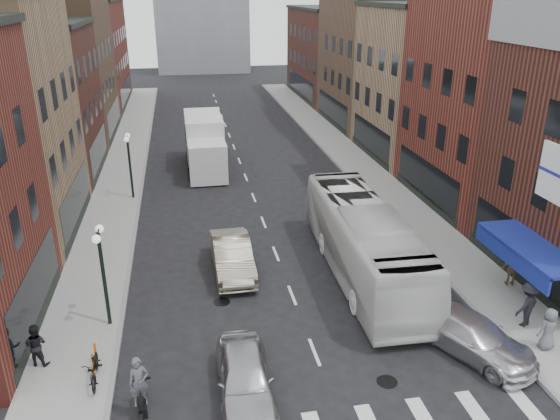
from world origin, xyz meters
The scene contains 27 objects.
ground centered at (0.00, 0.00, 0.00)m, with size 160.00×160.00×0.00m, color black.
sidewalk_left centered at (-8.50, 22.00, 0.07)m, with size 3.00×74.00×0.15m, color gray.
sidewalk_right centered at (8.50, 22.00, 0.07)m, with size 3.00×74.00×0.15m, color gray.
curb_left centered at (-7.00, 22.00, 0.00)m, with size 0.20×74.00×0.16m, color gray.
curb_right centered at (7.00, 22.00, 0.00)m, with size 0.20×74.00×0.16m, color gray.
bldg_left_mid_b centered at (-14.99, 24.00, 5.15)m, with size 10.30×10.20×10.30m.
bldg_left_far_a centered at (-14.99, 35.00, 6.65)m, with size 10.30×12.20×13.30m.
bldg_left_far_b centered at (-14.99, 49.00, 5.65)m, with size 10.30×16.20×11.30m.
bldg_right_mid_a centered at (15.00, 14.00, 7.15)m, with size 10.30×10.20×14.30m.
bldg_right_mid_b centered at (14.99, 24.00, 5.65)m, with size 10.30×10.20×11.30m.
bldg_right_far_a centered at (14.99, 35.00, 6.15)m, with size 10.30×12.20×12.30m.
bldg_right_far_b centered at (14.99, 49.00, 5.15)m, with size 10.30×16.20×10.30m.
awning_blue centered at (8.93, 2.50, 2.63)m, with size 1.80×5.00×0.78m.
streetlamp_near centered at (-7.40, 4.00, 2.91)m, with size 0.32×1.22×4.11m.
streetlamp_far centered at (-7.40, 18.00, 2.91)m, with size 0.32×1.22×4.11m.
bike_rack centered at (-7.60, 1.30, 0.55)m, with size 0.08×0.68×0.80m.
box_truck centered at (-2.59, 23.53, 1.83)m, with size 2.69×8.50×3.70m.
motorcycle_rider centered at (-5.92, -1.18, 1.02)m, with size 0.64×2.14×2.18m.
transit_bus centered at (3.53, 6.28, 1.66)m, with size 2.79×11.91×3.32m, color silver.
sedan_left_near centered at (-2.74, -0.80, 0.74)m, with size 1.74×4.33×1.48m, color #ACADB1.
sedan_left_far centered at (-2.28, 7.56, 0.81)m, with size 1.70×4.89×1.61m, color #ADA18C.
curb_car centered at (5.52, 0.00, 0.69)m, with size 1.94×4.77×1.39m, color silver.
parked_bicycle centered at (-7.50, 0.67, 0.63)m, with size 0.63×1.82×0.96m, color black.
ped_left_solo centered at (-9.55, 1.90, 0.93)m, with size 0.75×0.43×1.55m, color black.
ped_right_a centered at (8.27, 1.01, 1.05)m, with size 1.17×0.58×1.80m, color black.
ped_right_b centered at (9.49, 3.90, 0.94)m, with size 0.93×0.46×1.58m, color #836143.
ped_right_c centered at (8.18, -0.44, 0.95)m, with size 0.78×0.51×1.60m, color #5B5F63.
Camera 1 is at (-4.17, -14.79, 12.15)m, focal length 35.00 mm.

